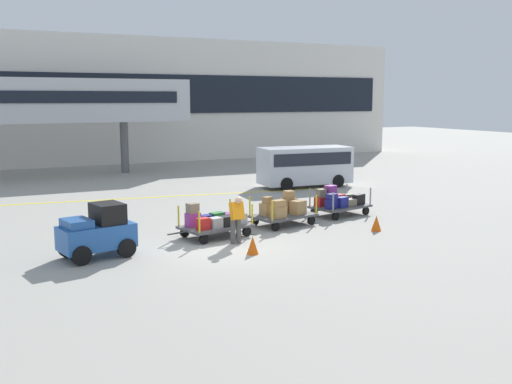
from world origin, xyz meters
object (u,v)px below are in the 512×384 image
(baggage_cart_tail, at_px, (338,202))
(baggage_handler, at_px, (237,217))
(baggage_cart_lead, at_px, (214,222))
(safety_cone_far, at_px, (253,245))
(baggage_tug, at_px, (98,232))
(baggage_cart_middle, at_px, (283,210))
(safety_cone_near, at_px, (376,223))
(shuttle_van, at_px, (305,163))

(baggage_cart_tail, xyz_separation_m, baggage_handler, (-5.54, -2.45, 0.32))
(baggage_cart_lead, height_order, safety_cone_far, baggage_cart_lead)
(safety_cone_far, bearing_deg, baggage_tug, 158.25)
(baggage_handler, bearing_deg, baggage_cart_lead, 103.80)
(safety_cone_far, bearing_deg, baggage_cart_lead, 94.78)
(baggage_cart_tail, distance_m, baggage_handler, 6.07)
(baggage_cart_lead, distance_m, baggage_cart_tail, 5.97)
(baggage_cart_middle, bearing_deg, safety_cone_near, -42.85)
(baggage_cart_middle, height_order, baggage_handler, baggage_handler)
(safety_cone_far, bearing_deg, baggage_handler, 86.51)
(baggage_cart_lead, bearing_deg, safety_cone_far, -85.22)
(safety_cone_near, bearing_deg, baggage_cart_lead, 163.07)
(baggage_cart_tail, distance_m, shuttle_van, 7.78)
(baggage_cart_lead, distance_m, safety_cone_far, 2.57)
(baggage_tug, relative_size, shuttle_van, 0.46)
(baggage_tug, bearing_deg, baggage_cart_tail, 12.08)
(baggage_cart_middle, distance_m, baggage_cart_tail, 2.90)
(baggage_tug, height_order, baggage_handler, baggage_tug)
(baggage_cart_tail, bearing_deg, safety_cone_near, -96.90)
(baggage_cart_tail, xyz_separation_m, safety_cone_near, (-0.35, -2.91, -0.27))
(baggage_cart_tail, xyz_separation_m, safety_cone_far, (-5.63, -3.80, -0.27))
(safety_cone_near, relative_size, safety_cone_far, 1.00)
(shuttle_van, bearing_deg, baggage_cart_lead, -135.45)
(baggage_tug, xyz_separation_m, baggage_cart_tail, (9.86, 2.11, -0.21))
(baggage_cart_tail, relative_size, shuttle_van, 0.63)
(safety_cone_near, height_order, safety_cone_far, same)
(baggage_cart_lead, height_order, baggage_cart_middle, baggage_cart_middle)
(baggage_tug, xyz_separation_m, baggage_cart_lead, (4.02, 0.87, -0.25))
(baggage_cart_tail, height_order, safety_cone_near, baggage_cart_tail)
(shuttle_van, relative_size, safety_cone_far, 8.97)
(baggage_cart_lead, relative_size, shuttle_van, 0.63)
(shuttle_van, distance_m, safety_cone_near, 10.66)
(baggage_tug, xyz_separation_m, shuttle_van, (12.63, 9.34, 0.48))
(baggage_handler, bearing_deg, baggage_tug, 175.52)
(baggage_handler, height_order, safety_cone_near, baggage_handler)
(baggage_cart_middle, height_order, safety_cone_far, baggage_cart_middle)
(baggage_tug, bearing_deg, safety_cone_near, -4.84)
(baggage_cart_lead, bearing_deg, baggage_tug, -167.84)
(baggage_cart_middle, xyz_separation_m, safety_cone_far, (-2.80, -3.18, -0.28))
(baggage_cart_tail, distance_m, safety_cone_near, 2.95)
(baggage_tug, distance_m, safety_cone_near, 9.55)
(baggage_tug, distance_m, safety_cone_far, 4.58)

